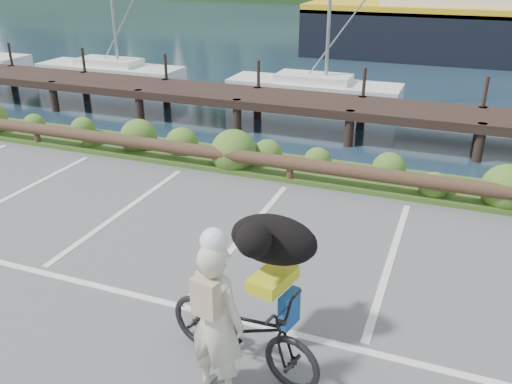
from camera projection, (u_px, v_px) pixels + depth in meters
ground at (195, 292)px, 8.13m from camera, size 72.00×72.00×0.00m
vegetation_strip at (299, 169)px, 12.63m from camera, size 34.00×1.60×0.10m
log_rail at (290, 182)px, 12.05m from camera, size 32.00×0.30×0.60m
bicycle at (242, 327)px, 6.49m from camera, size 2.24×1.19×1.12m
cyclist at (216, 320)px, 5.94m from camera, size 0.79×0.61×1.95m
dog at (274, 240)px, 6.65m from camera, size 0.78×1.21×0.65m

